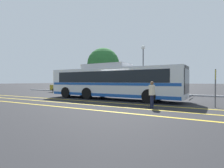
# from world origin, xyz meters

# --- Properties ---
(ground_plane) EXTENTS (220.00, 220.00, 0.00)m
(ground_plane) POSITION_xyz_m (0.00, 0.00, 0.00)
(ground_plane) COLOR #262628
(lane_strip_0) EXTENTS (31.99, 0.20, 0.01)m
(lane_strip_0) POSITION_xyz_m (-0.90, -2.04, 0.00)
(lane_strip_0) COLOR gold
(lane_strip_0) RESTS_ON ground_plane
(lane_strip_1) EXTENTS (31.99, 0.20, 0.01)m
(lane_strip_1) POSITION_xyz_m (-0.90, -3.73, 0.00)
(lane_strip_1) COLOR gold
(lane_strip_1) RESTS_ON ground_plane
(lane_strip_2) EXTENTS (31.99, 0.20, 0.01)m
(lane_strip_2) POSITION_xyz_m (-0.90, -5.33, 0.00)
(lane_strip_2) COLOR gold
(lane_strip_2) RESTS_ON ground_plane
(curb_strip) EXTENTS (39.99, 0.36, 0.15)m
(curb_strip) POSITION_xyz_m (-0.90, 6.97, 0.07)
(curb_strip) COLOR #99999E
(curb_strip) RESTS_ON ground_plane
(transit_bus) EXTENTS (12.38, 3.02, 3.06)m
(transit_bus) POSITION_xyz_m (-0.93, 0.16, 1.53)
(transit_bus) COLOR silver
(transit_bus) RESTS_ON ground_plane
(parked_car_0) EXTENTS (4.34, 2.15, 1.63)m
(parked_car_0) POSITION_xyz_m (-11.11, 5.32, 0.80)
(parked_car_0) COLOR olive
(parked_car_0) RESTS_ON ground_plane
(parked_car_1) EXTENTS (4.54, 2.23, 1.36)m
(parked_car_1) POSITION_xyz_m (-4.83, 5.71, 0.70)
(parked_car_1) COLOR silver
(parked_car_1) RESTS_ON ground_plane
(pedestrian_0) EXTENTS (0.25, 0.44, 1.54)m
(pedestrian_0) POSITION_xyz_m (3.52, -3.09, 0.87)
(pedestrian_0) COLOR #191E38
(pedestrian_0) RESTS_ON ground_plane
(bus_stop_sign) EXTENTS (0.07, 0.40, 2.26)m
(bus_stop_sign) POSITION_xyz_m (6.76, -1.14, 1.43)
(bus_stop_sign) COLOR #59595E
(bus_stop_sign) RESTS_ON ground_plane
(street_lamp) EXTENTS (0.49, 0.49, 6.12)m
(street_lamp) POSITION_xyz_m (-0.91, 8.47, 4.40)
(street_lamp) COLOR #59595E
(street_lamp) RESTS_ON ground_plane
(tree_0) EXTENTS (5.05, 5.05, 6.76)m
(tree_0) POSITION_xyz_m (-8.06, 10.36, 4.23)
(tree_0) COLOR #513823
(tree_0) RESTS_ON ground_plane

